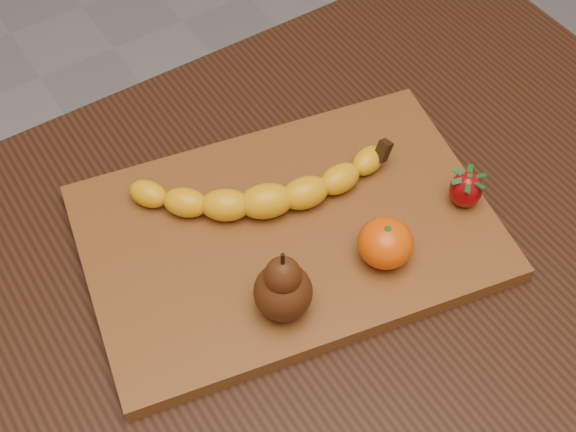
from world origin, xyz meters
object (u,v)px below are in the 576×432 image
table (321,291)px  pear (283,283)px  mandarin (385,243)px  cutting_board (288,232)px

table → pear: pear is taller
pear → mandarin: size_ratio=1.56×
mandarin → cutting_board: bearing=125.7°
table → pear: (-0.09, -0.05, 0.16)m
table → pear: 0.20m
table → cutting_board: cutting_board is taller
pear → table: bearing=31.6°
table → mandarin: (0.04, -0.06, 0.14)m
cutting_board → pear: size_ratio=4.78×
table → pear: size_ratio=10.62×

